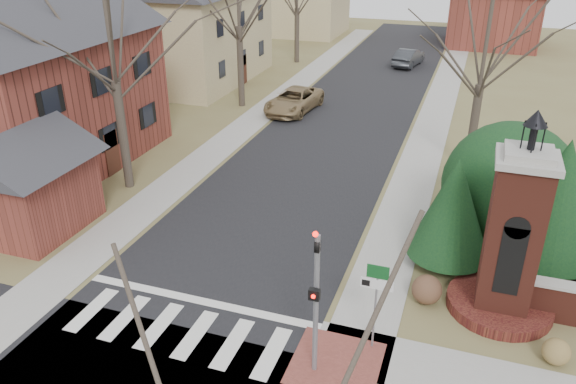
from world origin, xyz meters
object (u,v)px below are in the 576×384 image
at_px(traffic_signal_pole, 316,291).
at_px(sign_post, 376,290).
at_px(brick_gate_monument, 510,250).
at_px(pickup_truck, 294,100).
at_px(distant_car, 409,57).

distance_m(traffic_signal_pole, sign_post, 2.02).
relative_size(sign_post, brick_gate_monument, 0.42).
xyz_separation_m(pickup_truck, distant_car, (5.10, 14.67, -0.00)).
xyz_separation_m(sign_post, brick_gate_monument, (3.41, 3.01, 0.22)).
distance_m(brick_gate_monument, pickup_truck, 21.05).
height_order(pickup_truck, distant_car, pickup_truck).
height_order(brick_gate_monument, distant_car, brick_gate_monument).
bearing_deg(distant_car, traffic_signal_pole, 104.11).
distance_m(traffic_signal_pole, brick_gate_monument, 6.47).
height_order(traffic_signal_pole, distant_car, traffic_signal_pole).
bearing_deg(pickup_truck, traffic_signal_pole, -64.21).
distance_m(sign_post, pickup_truck, 21.92).
height_order(traffic_signal_pole, sign_post, traffic_signal_pole).
distance_m(brick_gate_monument, distant_car, 32.48).
bearing_deg(brick_gate_monument, traffic_signal_pole, -136.76).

